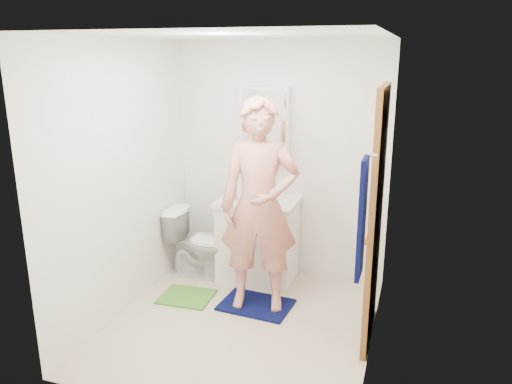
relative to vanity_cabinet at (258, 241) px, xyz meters
The scene contains 22 objects.
floor 1.01m from the vanity_cabinet, 80.69° to the right, with size 2.20×2.40×0.02m, color beige.
ceiling 2.21m from the vanity_cabinet, 80.69° to the right, with size 2.20×2.40×0.02m, color white.
wall_back 0.87m from the vanity_cabinet, 63.05° to the left, with size 2.20×0.02×2.40m, color white.
wall_front 2.28m from the vanity_cabinet, 85.96° to the right, with size 2.20×0.02×2.40m, color white.
wall_left 1.55m from the vanity_cabinet, 136.37° to the right, with size 0.02×2.40×2.40m, color white.
wall_right 1.75m from the vanity_cabinet, 35.99° to the right, with size 0.02×2.40×2.40m, color white.
vanity_cabinet is the anchor object (origin of this frame).
countertop 0.43m from the vanity_cabinet, ahead, with size 0.79×0.59×0.05m, color white.
sink_basin 0.44m from the vanity_cabinet, ahead, with size 0.40×0.40×0.03m, color white.
faucet 0.54m from the vanity_cabinet, 90.00° to the left, with size 0.03×0.03×0.12m, color silver.
medicine_cabinet 1.22m from the vanity_cabinet, 90.00° to the left, with size 0.50×0.12×0.70m, color white.
mirror_panel 1.21m from the vanity_cabinet, 90.00° to the left, with size 0.46×0.01×0.66m, color white.
door 1.57m from the vanity_cabinet, 32.20° to the right, with size 0.05×0.80×2.05m, color #915C28.
door_knob 1.69m from the vanity_cabinet, 42.72° to the right, with size 0.07×0.07×0.07m, color gold.
towel 2.08m from the vanity_cabinet, 51.53° to the right, with size 0.03×0.24×0.80m, color #060B3E.
towel_hook 2.30m from the vanity_cabinet, 50.60° to the right, with size 0.02×0.02×0.06m, color silver.
toilet 0.59m from the vanity_cabinet, 166.83° to the right, with size 0.40×0.71×0.72m, color white.
bath_mat 0.74m from the vanity_cabinet, 73.91° to the right, with size 0.64×0.46×0.02m, color #060B3E.
green_rug 0.92m from the vanity_cabinet, 128.00° to the right, with size 0.49×0.41×0.02m, color #4E9431.
soap_dispenser 0.61m from the vanity_cabinet, 168.90° to the right, with size 0.09×0.10×0.21m, color #AD5054.
toothbrush_cup 0.52m from the vanity_cabinet, 45.94° to the left, with size 0.11×0.11×0.09m, color #6A3F8C.
man 0.86m from the vanity_cabinet, 71.18° to the right, with size 0.70×0.46×1.91m, color tan.
Camera 1 is at (1.33, -3.66, 2.28)m, focal length 35.00 mm.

